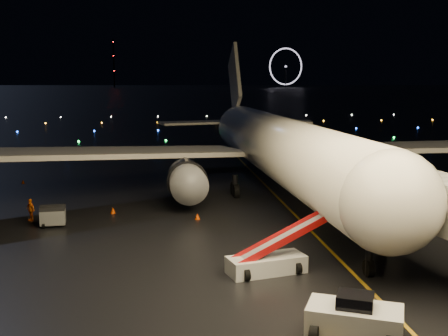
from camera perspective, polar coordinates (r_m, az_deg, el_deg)
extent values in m
plane|color=black|center=(333.77, -6.55, 6.93)|extent=(2000.00, 2000.00, 0.00)
cube|color=gold|center=(51.53, 7.30, -4.82)|extent=(0.25, 80.00, 0.02)
cube|color=silver|center=(28.60, 13.14, -14.37)|extent=(5.07, 4.01, 2.14)
imported|color=orange|center=(52.01, -19.06, -4.02)|extent=(1.14, 1.16, 1.97)
cone|color=#EF4100|center=(49.89, -2.71, -4.92)|extent=(0.59, 0.59, 0.53)
cone|color=#EF4100|center=(61.88, -4.26, -2.17)|extent=(0.55, 0.55, 0.54)
cone|color=#EF4100|center=(52.97, -11.22, -4.25)|extent=(0.58, 0.58, 0.55)
cone|color=#EF4100|center=(70.63, -19.75, -1.31)|extent=(0.47, 0.47, 0.46)
cylinder|color=black|center=(776.10, -11.13, 10.39)|extent=(1.80, 1.80, 64.00)
cube|color=gray|center=(49.51, -17.00, -4.71)|extent=(2.16, 1.61, 1.73)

